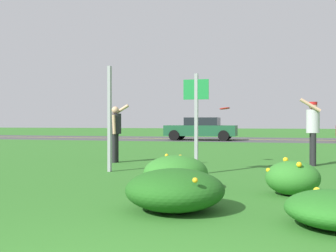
{
  "coord_description": "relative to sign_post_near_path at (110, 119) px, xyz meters",
  "views": [
    {
      "loc": [
        0.88,
        -2.14,
        1.16
      ],
      "look_at": [
        -1.56,
        7.21,
        1.06
      ],
      "focal_mm": 43.4,
      "sensor_mm": 36.0,
      "label": 1
    }
  ],
  "objects": [
    {
      "name": "highway_center_stripe",
      "position": [
        2.83,
        18.54,
        -1.22
      ],
      "size": [
        120.0,
        0.16,
        0.0
      ],
      "primitive_type": "cube",
      "color": "yellow",
      "rests_on": "ground"
    },
    {
      "name": "sign_post_by_roadside",
      "position": [
        2.06,
        -0.03,
        0.12
      ],
      "size": [
        0.56,
        0.1,
        2.22
      ],
      "color": "#93969B",
      "rests_on": "ground"
    },
    {
      "name": "frisbee_red",
      "position": [
        2.4,
        2.39,
        0.3
      ],
      "size": [
        0.28,
        0.28,
        0.07
      ],
      "color": "red"
    },
    {
      "name": "sign_post_near_path",
      "position": [
        0.0,
        0.0,
        0.0
      ],
      "size": [
        0.07,
        0.1,
        2.47
      ],
      "color": "#93969B",
      "rests_on": "ground"
    },
    {
      "name": "person_catcher_red_cap_gray_shirt",
      "position": [
        4.71,
        2.53,
        -0.19
      ],
      "size": [
        0.55,
        0.52,
        1.79
      ],
      "color": "#B2B2B7",
      "rests_on": "ground"
    },
    {
      "name": "highway_strip",
      "position": [
        2.83,
        18.54,
        -1.23
      ],
      "size": [
        120.0,
        7.72,
        0.01
      ],
      "primitive_type": "cube",
      "color": "#424244",
      "rests_on": "ground"
    },
    {
      "name": "daylily_clump_front_center",
      "position": [
        2.09,
        -2.08,
        -0.94
      ],
      "size": [
        1.1,
        1.19,
        0.59
      ],
      "color": "#2D7526",
      "rests_on": "ground"
    },
    {
      "name": "ground_plane",
      "position": [
        2.83,
        5.93,
        -1.23
      ],
      "size": [
        120.0,
        120.0,
        0.0
      ],
      "primitive_type": "plane",
      "color": "#2D6B23"
    },
    {
      "name": "person_thrower_dark_shirt",
      "position": [
        -0.69,
        2.06,
        -0.27
      ],
      "size": [
        0.52,
        0.52,
        1.68
      ],
      "color": "#232328",
      "rests_on": "ground"
    },
    {
      "name": "daylily_clump_front_right",
      "position": [
        4.0,
        -2.11,
        -0.96
      ],
      "size": [
        0.85,
        0.82,
        0.58
      ],
      "color": "#2D7526",
      "rests_on": "ground"
    },
    {
      "name": "daylily_clump_mid_left",
      "position": [
        2.47,
        -3.68,
        -0.96
      ],
      "size": [
        1.3,
        1.32,
        0.55
      ],
      "color": "#1E5619",
      "rests_on": "ground"
    },
    {
      "name": "car_dark_green_center_right",
      "position": [
        -0.77,
        16.8,
        -0.49
      ],
      "size": [
        4.5,
        2.0,
        1.45
      ],
      "color": "#194C2D",
      "rests_on": "ground"
    }
  ]
}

